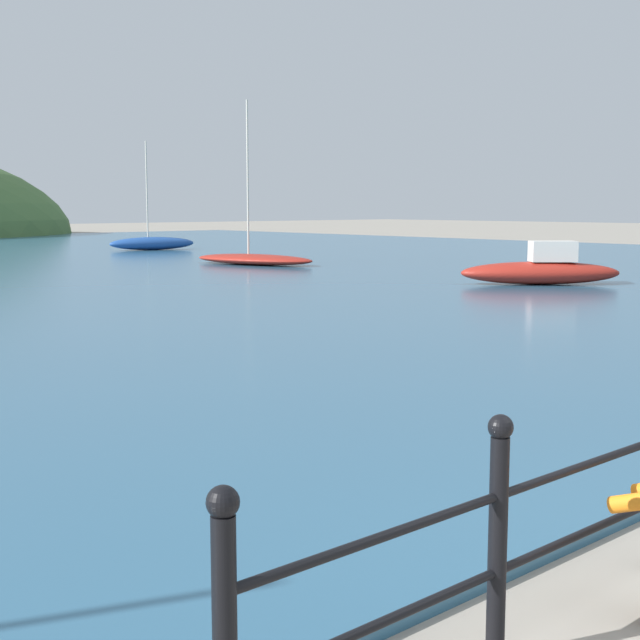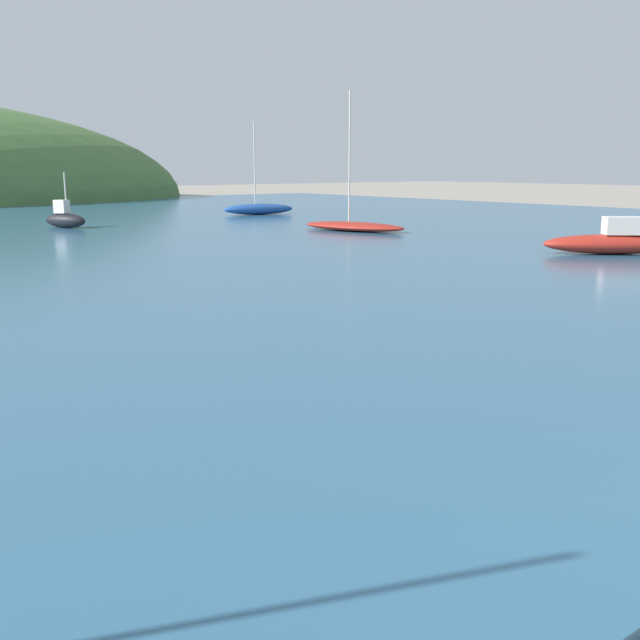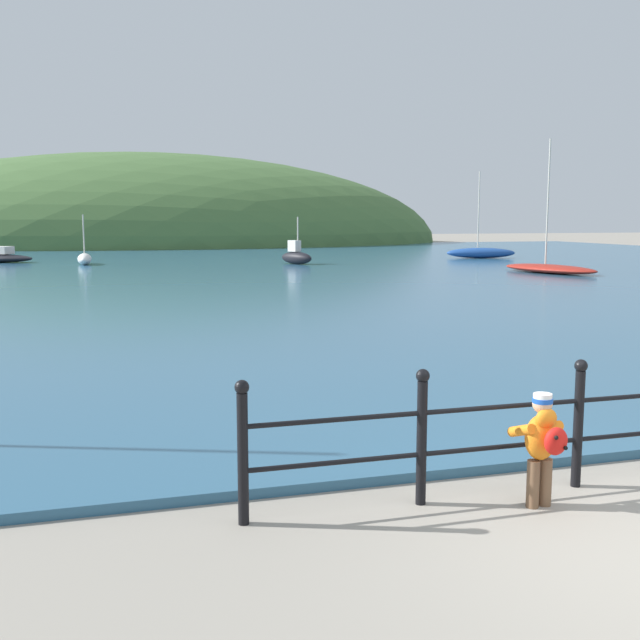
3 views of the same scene
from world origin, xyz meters
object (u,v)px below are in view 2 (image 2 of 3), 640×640
(boat_mid_harbor, at_px, (259,209))
(boat_nearest_quay, at_px, (354,226))
(boat_green_fishing, at_px, (65,219))
(boat_far_right, at_px, (613,242))

(boat_mid_harbor, relative_size, boat_nearest_quay, 0.88)
(boat_mid_harbor, distance_m, boat_green_fishing, 12.14)
(boat_mid_harbor, distance_m, boat_nearest_quay, 11.84)
(boat_far_right, bearing_deg, boat_green_fishing, 115.56)
(boat_nearest_quay, bearing_deg, boat_mid_harbor, 76.12)
(boat_green_fishing, bearing_deg, boat_far_right, -64.44)
(boat_green_fishing, bearing_deg, boat_nearest_quay, -44.90)
(boat_mid_harbor, xyz_separation_m, boat_nearest_quay, (-2.84, -11.49, -0.12))
(boat_green_fishing, xyz_separation_m, boat_nearest_quay, (9.04, -9.01, -0.20))
(boat_nearest_quay, bearing_deg, boat_far_right, -86.28)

